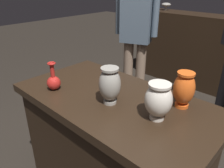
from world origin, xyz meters
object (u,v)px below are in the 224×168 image
vase_tall_behind (54,81)px  visitor_near_left (136,29)px  vase_right_accent (158,100)px  shelf_vase_far_left (166,5)px  vase_centerpiece (110,84)px  vase_left_accent (184,89)px

vase_tall_behind → visitor_near_left: visitor_near_left is taller
vase_right_accent → visitor_near_left: size_ratio=0.12×
shelf_vase_far_left → visitor_near_left: visitor_near_left is taller
vase_centerpiece → visitor_near_left: (-0.75, 1.18, 0.01)m
vase_left_accent → vase_centerpiece: bearing=-142.3°
vase_left_accent → visitor_near_left: (-1.05, 0.95, 0.02)m
vase_centerpiece → visitor_near_left: 1.40m
vase_right_accent → vase_centerpiece: bearing=-170.0°
vase_tall_behind → shelf_vase_far_left: shelf_vase_far_left is taller
shelf_vase_far_left → vase_centerpiece: bearing=-65.2°
vase_tall_behind → shelf_vase_far_left: (-0.70, 2.42, 0.21)m
shelf_vase_far_left → vase_left_accent: bearing=-56.5°
vase_tall_behind → vase_left_accent: vase_left_accent is taller
vase_centerpiece → vase_tall_behind: (-0.36, -0.12, -0.06)m
vase_left_accent → shelf_vase_far_left: (-1.37, 2.07, 0.16)m
vase_left_accent → vase_right_accent: bearing=-100.1°
vase_centerpiece → vase_left_accent: bearing=37.7°
vase_centerpiece → vase_left_accent: 0.39m
vase_tall_behind → visitor_near_left: size_ratio=0.11×
vase_right_accent → shelf_vase_far_left: (-1.34, 2.25, 0.16)m
vase_centerpiece → visitor_near_left: visitor_near_left is taller
visitor_near_left → vase_tall_behind: bearing=84.3°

